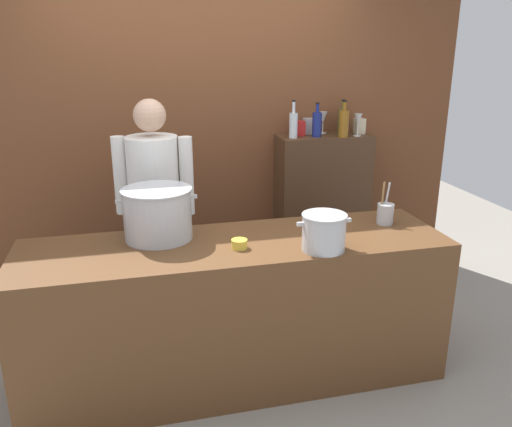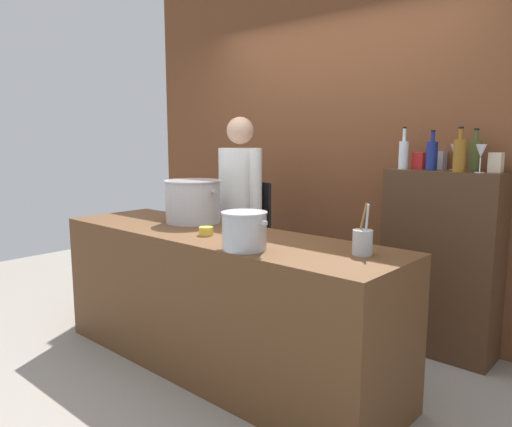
{
  "view_description": "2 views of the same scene",
  "coord_description": "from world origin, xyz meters",
  "views": [
    {
      "loc": [
        -0.55,
        -2.74,
        2.0
      ],
      "look_at": [
        0.2,
        0.32,
        0.95
      ],
      "focal_mm": 36.46,
      "sensor_mm": 36.0,
      "label": 1
    },
    {
      "loc": [
        2.2,
        -2.1,
        1.49
      ],
      "look_at": [
        0.0,
        0.37,
        0.98
      ],
      "focal_mm": 34.06,
      "sensor_mm": 36.0,
      "label": 2
    }
  ],
  "objects": [
    {
      "name": "wine_bottle_olive",
      "position": [
        1.15,
        1.23,
        1.39
      ],
      "size": [
        0.08,
        0.08,
        0.28
      ],
      "color": "#475123",
      "rests_on": "bar_cabinet"
    },
    {
      "name": "wine_bottle_amber",
      "position": [
        1.1,
        1.08,
        1.39
      ],
      "size": [
        0.08,
        0.08,
        0.29
      ],
      "color": "#8C5919",
      "rests_on": "bar_cabinet"
    },
    {
      "name": "butter_jar",
      "position": [
        -0.0,
        -0.1,
        0.93
      ],
      "size": [
        0.09,
        0.09,
        0.05
      ],
      "primitive_type": "cylinder",
      "color": "yellow",
      "rests_on": "prep_counter"
    },
    {
      "name": "stockpot_small",
      "position": [
        0.45,
        -0.23,
        1.0
      ],
      "size": [
        0.31,
        0.25,
        0.21
      ],
      "color": "#B7BABF",
      "rests_on": "prep_counter"
    },
    {
      "name": "chef",
      "position": [
        -0.42,
        0.66,
        0.96
      ],
      "size": [
        0.51,
        0.39,
        1.66
      ],
      "rotation": [
        0.0,
        0.0,
        2.87
      ],
      "color": "black",
      "rests_on": "ground_plane"
    },
    {
      "name": "spice_tin_silver",
      "position": [
        0.89,
        1.3,
        1.34
      ],
      "size": [
        0.09,
        0.09,
        0.13
      ],
      "primitive_type": "cube",
      "color": "#B2B2B7",
      "rests_on": "bar_cabinet"
    },
    {
      "name": "wine_bottle_clear",
      "position": [
        0.7,
        1.14,
        1.39
      ],
      "size": [
        0.07,
        0.07,
        0.29
      ],
      "color": "silver",
      "rests_on": "bar_cabinet"
    },
    {
      "name": "stockpot_large",
      "position": [
        -0.43,
        0.17,
        1.05
      ],
      "size": [
        0.46,
        0.41,
        0.3
      ],
      "color": "#B7BABF",
      "rests_on": "prep_counter"
    },
    {
      "name": "spice_tin_cream",
      "position": [
        1.29,
        1.2,
        1.34
      ],
      "size": [
        0.08,
        0.08,
        0.13
      ],
      "primitive_type": "cube",
      "color": "beige",
      "rests_on": "bar_cabinet"
    },
    {
      "name": "brick_back_panel",
      "position": [
        0.0,
        1.4,
        1.5
      ],
      "size": [
        4.4,
        0.1,
        3.0
      ],
      "primitive_type": "cube",
      "color": "brown",
      "rests_on": "ground_plane"
    },
    {
      "name": "bar_cabinet",
      "position": [
        0.98,
        1.19,
        0.64
      ],
      "size": [
        0.76,
        0.32,
        1.28
      ],
      "primitive_type": "cube",
      "color": "#472D1C",
      "rests_on": "ground_plane"
    },
    {
      "name": "spice_tin_red",
      "position": [
        0.78,
        1.22,
        1.34
      ],
      "size": [
        0.08,
        0.08,
        0.12
      ],
      "primitive_type": "cube",
      "color": "red",
      "rests_on": "bar_cabinet"
    },
    {
      "name": "ground_plane",
      "position": [
        0.0,
        0.0,
        0.0
      ],
      "size": [
        8.0,
        8.0,
        0.0
      ],
      "primitive_type": "plane",
      "color": "gray"
    },
    {
      "name": "prep_counter",
      "position": [
        0.0,
        0.0,
        0.45
      ],
      "size": [
        2.49,
        0.7,
        0.9
      ],
      "primitive_type": "cube",
      "color": "brown",
      "rests_on": "ground_plane"
    },
    {
      "name": "wine_bottle_cobalt",
      "position": [
        0.9,
        1.14,
        1.38
      ],
      "size": [
        0.07,
        0.07,
        0.27
      ],
      "color": "navy",
      "rests_on": "bar_cabinet"
    },
    {
      "name": "utensil_crock",
      "position": [
        0.98,
        0.09,
        0.97
      ],
      "size": [
        0.1,
        0.1,
        0.27
      ],
      "color": "#B7BABF",
      "rests_on": "prep_counter"
    },
    {
      "name": "wine_glass_wide",
      "position": [
        1.22,
        1.1,
        1.41
      ],
      "size": [
        0.07,
        0.07,
        0.18
      ],
      "color": "silver",
      "rests_on": "bar_cabinet"
    },
    {
      "name": "wine_glass_short",
      "position": [
        1.0,
        1.28,
        1.41
      ],
      "size": [
        0.07,
        0.07,
        0.18
      ],
      "color": "silver",
      "rests_on": "bar_cabinet"
    }
  ]
}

